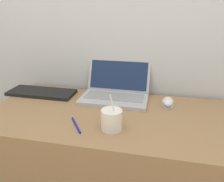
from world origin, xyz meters
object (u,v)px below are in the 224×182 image
drink_cup (112,119)px  computer_mouse (168,102)px  external_keyboard (42,92)px  laptop (116,90)px  pen (76,125)px

drink_cup → computer_mouse: (0.24, 0.31, -0.03)m
external_keyboard → computer_mouse: bearing=-0.3°
laptop → computer_mouse: 0.30m
computer_mouse → pen: bearing=-142.1°
external_keyboard → pen: bearing=-42.5°
drink_cup → external_keyboard: bearing=148.6°
external_keyboard → pen: size_ratio=3.27×
laptop → drink_cup: size_ratio=2.21×
drink_cup → external_keyboard: 0.60m
computer_mouse → external_keyboard: bearing=179.7°
drink_cup → external_keyboard: drink_cup is taller
drink_cup → pen: drink_cup is taller
drink_cup → pen: bearing=-177.7°
pen → external_keyboard: bearing=137.5°
laptop → external_keyboard: bearing=-174.3°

